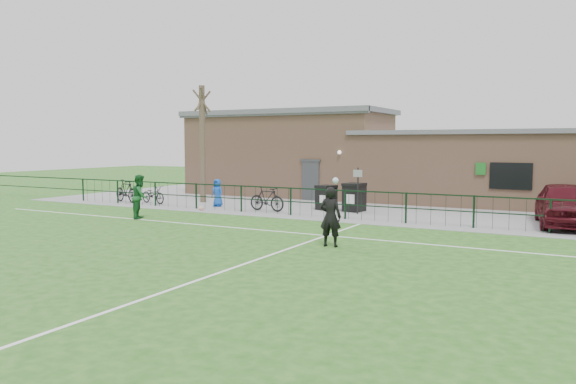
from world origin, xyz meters
The scene contains 19 objects.
ground centered at (0.00, 0.00, 0.00)m, with size 90.00×90.00×0.00m, color #235519.
paving_strip centered at (0.00, 13.50, 0.01)m, with size 34.00×13.00×0.02m, color gray.
pitch_line_touch centered at (0.00, 7.80, 0.00)m, with size 28.00×0.10×0.01m, color white.
pitch_line_mid centered at (0.00, 4.00, 0.00)m, with size 28.00×0.10×0.01m, color white.
pitch_line_perp centered at (2.00, 0.00, 0.00)m, with size 0.10×16.00×0.01m, color white.
perimeter_fence centered at (0.00, 8.00, 0.60)m, with size 28.00×0.10×1.20m, color black.
bare_tree centered at (-8.00, 10.50, 3.00)m, with size 0.30×0.30×6.00m, color #48392B.
wheelie_bin_left centered at (-0.98, 10.48, 0.54)m, with size 0.69×0.78×1.04m, color black.
wheelie_bin_right centered at (0.37, 10.54, 0.61)m, with size 0.78×0.89×1.18m, color black.
sign_post centered at (0.88, 9.65, 1.02)m, with size 0.06×0.06×2.00m, color black.
car_maroon centered at (8.87, 10.11, 0.83)m, with size 1.92×4.76×1.62m, color #470C15.
bicycle_b centered at (-11.46, 8.53, 0.60)m, with size 0.55×1.94×1.17m, color black.
bicycle_c centered at (-9.83, 8.76, 0.48)m, with size 0.60×1.73×0.91m, color black.
bicycle_d centered at (-3.12, 8.74, 0.57)m, with size 0.52×1.84×1.10m, color black.
spectator_child centered at (-6.14, 9.18, 0.69)m, with size 0.65×0.42×1.34m, color blue.
goalkeeper_kick centered at (2.90, 2.32, 0.91)m, with size 1.66×3.45×1.86m.
outfield_player centered at (-6.46, 4.28, 0.90)m, with size 0.87×0.68×1.79m, color #185524.
ball_ground centered at (-5.88, 7.55, 0.12)m, with size 0.23×0.23×0.23m, color silver.
clubhouse centered at (-0.88, 16.50, 2.22)m, with size 24.25×5.40×4.96m.
Camera 1 is at (9.68, -12.84, 3.08)m, focal length 35.00 mm.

